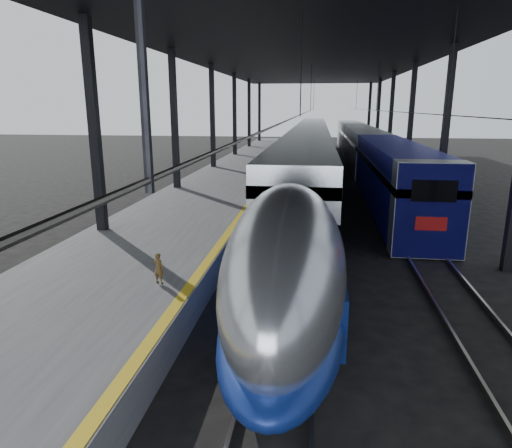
# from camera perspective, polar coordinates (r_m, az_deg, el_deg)

# --- Properties ---
(ground) EXTENTS (160.00, 160.00, 0.00)m
(ground) POSITION_cam_1_polar(r_m,az_deg,el_deg) (13.34, -4.72, -11.29)
(ground) COLOR black
(ground) RESTS_ON ground
(platform) EXTENTS (6.00, 80.00, 1.00)m
(platform) POSITION_cam_1_polar(r_m,az_deg,el_deg) (32.74, -3.31, 5.15)
(platform) COLOR #4C4C4F
(platform) RESTS_ON ground
(yellow_strip) EXTENTS (0.30, 80.00, 0.01)m
(yellow_strip) POSITION_cam_1_polar(r_m,az_deg,el_deg) (32.25, 1.59, 5.94)
(yellow_strip) COLOR gold
(yellow_strip) RESTS_ON platform
(rails) EXTENTS (6.52, 80.00, 0.16)m
(rails) POSITION_cam_1_polar(r_m,az_deg,el_deg) (32.28, 10.82, 4.03)
(rails) COLOR slate
(rails) RESTS_ON ground
(canopy) EXTENTS (18.00, 75.00, 9.47)m
(canopy) POSITION_cam_1_polar(r_m,az_deg,el_deg) (31.90, 6.66, 20.37)
(canopy) COLOR black
(canopy) RESTS_ON ground
(tgv_train) EXTENTS (2.89, 65.20, 4.14)m
(tgv_train) POSITION_cam_1_polar(r_m,az_deg,el_deg) (37.83, 6.68, 8.53)
(tgv_train) COLOR #AFB2B6
(tgv_train) RESTS_ON ground
(second_train) EXTENTS (2.75, 56.05, 3.79)m
(second_train) POSITION_cam_1_polar(r_m,az_deg,el_deg) (45.09, 13.31, 9.16)
(second_train) COLOR #171693
(second_train) RESTS_ON ground
(child) EXTENTS (0.37, 0.29, 0.87)m
(child) POSITION_cam_1_polar(r_m,az_deg,el_deg) (12.98, -12.08, -5.44)
(child) COLOR #503B1A
(child) RESTS_ON platform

